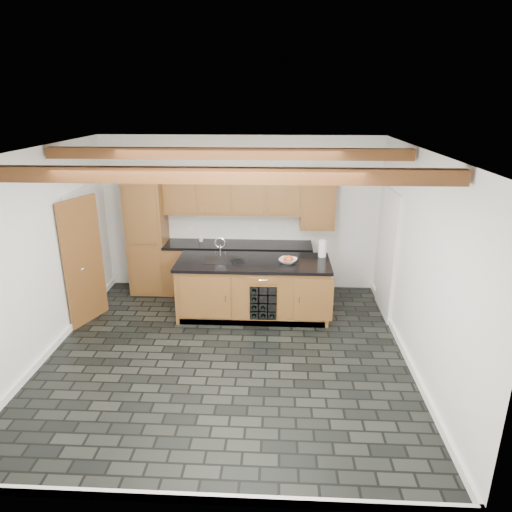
{
  "coord_description": "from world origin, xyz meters",
  "views": [
    {
      "loc": [
        0.7,
        -5.55,
        3.4
      ],
      "look_at": [
        0.37,
        0.8,
        1.19
      ],
      "focal_mm": 32.0,
      "sensor_mm": 36.0,
      "label": 1
    }
  ],
  "objects": [
    {
      "name": "mug",
      "position": [
        -0.71,
        2.3,
        0.98
      ],
      "size": [
        0.12,
        0.12,
        0.09
      ],
      "primitive_type": "imported",
      "rotation": [
        0.0,
        0.0,
        0.35
      ],
      "color": "white",
      "rests_on": "back_cabinetry"
    },
    {
      "name": "ground",
      "position": [
        0.0,
        0.0,
        0.0
      ],
      "size": [
        5.0,
        5.0,
        0.0
      ],
      "primitive_type": "plane",
      "color": "black",
      "rests_on": "ground"
    },
    {
      "name": "kitchen_scale",
      "position": [
        0.05,
        1.29,
        0.96
      ],
      "size": [
        0.2,
        0.13,
        0.06
      ],
      "rotation": [
        0.0,
        0.0,
        0.01
      ],
      "color": "black",
      "rests_on": "island"
    },
    {
      "name": "paper_towel",
      "position": [
        1.42,
        1.58,
        1.07
      ],
      "size": [
        0.13,
        0.13,
        0.28
      ],
      "primitive_type": "cylinder",
      "color": "white",
      "rests_on": "island"
    },
    {
      "name": "island",
      "position": [
        0.31,
        1.28,
        0.46
      ],
      "size": [
        2.48,
        0.96,
        0.93
      ],
      "color": "brown",
      "rests_on": "ground"
    },
    {
      "name": "room_shell",
      "position": [
        -0.09,
        0.53,
        1.53
      ],
      "size": [
        5.01,
        5.0,
        5.0
      ],
      "color": "white",
      "rests_on": "ground"
    },
    {
      "name": "fruit_cluster",
      "position": [
        0.85,
        1.25,
        1.0
      ],
      "size": [
        0.16,
        0.17,
        0.07
      ],
      "color": "red",
      "rests_on": "fruit_bowl"
    },
    {
      "name": "faucet",
      "position": [
        -0.25,
        1.33,
        0.96
      ],
      "size": [
        0.45,
        0.4,
        0.34
      ],
      "color": "black",
      "rests_on": "island"
    },
    {
      "name": "fruit_bowl",
      "position": [
        0.85,
        1.25,
        0.96
      ],
      "size": [
        0.35,
        0.35,
        0.07
      ],
      "primitive_type": "imported",
      "rotation": [
        0.0,
        0.0,
        -0.3
      ],
      "color": "beige",
      "rests_on": "island"
    },
    {
      "name": "back_cabinetry",
      "position": [
        -0.38,
        2.24,
        0.98
      ],
      "size": [
        3.65,
        0.62,
        2.2
      ],
      "color": "brown",
      "rests_on": "ground"
    }
  ]
}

